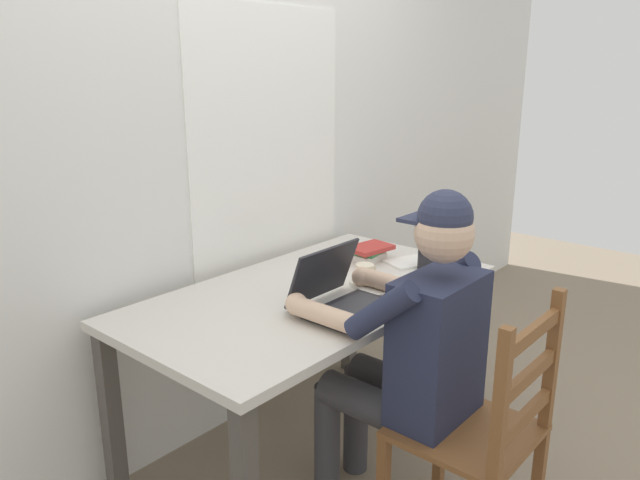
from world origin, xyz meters
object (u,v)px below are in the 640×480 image
at_px(laptop, 342,295).
at_px(book_stack_main, 368,252).
at_px(coffee_mug_dark, 427,257).
at_px(computer_mouse, 387,288).
at_px(coffee_mug_white, 365,274).
at_px(seated_person, 410,345).
at_px(wooden_chair, 481,433).
at_px(desk, 313,311).

xyz_separation_m(laptop, book_stack_main, (0.53, 0.27, -0.01)).
distance_m(coffee_mug_dark, book_stack_main, 0.28).
bearing_deg(computer_mouse, coffee_mug_dark, 5.56).
height_order(coffee_mug_white, coffee_mug_dark, coffee_mug_dark).
xyz_separation_m(seated_person, coffee_mug_dark, (0.57, 0.29, 0.12)).
xyz_separation_m(wooden_chair, computer_mouse, (0.22, 0.53, 0.31)).
xyz_separation_m(wooden_chair, coffee_mug_white, (0.24, 0.65, 0.33)).
xyz_separation_m(laptop, coffee_mug_white, (0.26, 0.09, -0.01)).
bearing_deg(desk, seated_person, -95.52).
bearing_deg(laptop, desk, 70.76).
relative_size(seated_person, computer_mouse, 12.39).
height_order(computer_mouse, coffee_mug_white, coffee_mug_white).
bearing_deg(laptop, coffee_mug_dark, 0.47).
bearing_deg(wooden_chair, coffee_mug_dark, 44.83).
height_order(wooden_chair, computer_mouse, wooden_chair).
relative_size(coffee_mug_dark, book_stack_main, 0.54).
distance_m(wooden_chair, coffee_mug_white, 0.77).
bearing_deg(seated_person, laptop, 95.06).
bearing_deg(coffee_mug_dark, seated_person, -153.33).
bearing_deg(seated_person, coffee_mug_dark, 26.67).
distance_m(laptop, coffee_mug_white, 0.28).
distance_m(laptop, book_stack_main, 0.59).
bearing_deg(book_stack_main, wooden_chair, -121.13).
bearing_deg(coffee_mug_dark, coffee_mug_white, 165.31).
bearing_deg(coffee_mug_white, desk, 149.01).
xyz_separation_m(wooden_chair, coffee_mug_dark, (0.57, 0.57, 0.34)).
bearing_deg(desk, book_stack_main, 8.15).
xyz_separation_m(wooden_chair, laptop, (-0.02, 0.56, 0.34)).
bearing_deg(computer_mouse, laptop, 173.27).
bearing_deg(coffee_mug_white, seated_person, -122.50).
bearing_deg(seated_person, computer_mouse, 48.74).
height_order(seated_person, coffee_mug_white, seated_person).
bearing_deg(laptop, coffee_mug_white, 19.28).
height_order(desk, computer_mouse, computer_mouse).
bearing_deg(coffee_mug_dark, computer_mouse, -174.44).
bearing_deg(wooden_chair, seated_person, 90.00).
height_order(desk, laptop, laptop).
distance_m(desk, seated_person, 0.49).
xyz_separation_m(coffee_mug_white, book_stack_main, (0.27, 0.18, -0.00)).
bearing_deg(coffee_mug_dark, book_stack_main, 103.98).
relative_size(computer_mouse, coffee_mug_white, 0.88).
distance_m(desk, coffee_mug_dark, 0.58).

